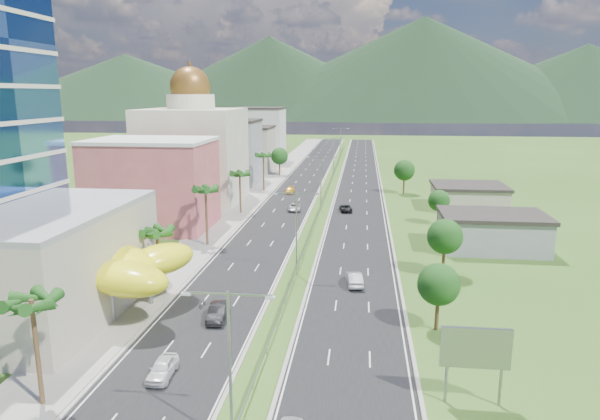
% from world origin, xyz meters
% --- Properties ---
extents(ground, '(500.00, 500.00, 0.00)m').
position_xyz_m(ground, '(0.00, 0.00, 0.00)').
color(ground, '#2D5119').
rests_on(ground, ground).
extents(road_left, '(11.00, 260.00, 0.04)m').
position_xyz_m(road_left, '(-7.50, 90.00, 0.02)').
color(road_left, black).
rests_on(road_left, ground).
extents(road_right, '(11.00, 260.00, 0.04)m').
position_xyz_m(road_right, '(7.50, 90.00, 0.02)').
color(road_right, black).
rests_on(road_right, ground).
extents(sidewalk_left, '(7.00, 260.00, 0.12)m').
position_xyz_m(sidewalk_left, '(-17.00, 90.00, 0.06)').
color(sidewalk_left, gray).
rests_on(sidewalk_left, ground).
extents(median_guardrail, '(0.10, 216.06, 0.76)m').
position_xyz_m(median_guardrail, '(0.00, 71.99, 0.62)').
color(median_guardrail, gray).
rests_on(median_guardrail, ground).
extents(streetlight_median_a, '(6.04, 0.25, 11.00)m').
position_xyz_m(streetlight_median_a, '(0.00, -25.00, 6.75)').
color(streetlight_median_a, gray).
rests_on(streetlight_median_a, ground).
extents(streetlight_median_b, '(6.04, 0.25, 11.00)m').
position_xyz_m(streetlight_median_b, '(0.00, 10.00, 6.75)').
color(streetlight_median_b, gray).
rests_on(streetlight_median_b, ground).
extents(streetlight_median_c, '(6.04, 0.25, 11.00)m').
position_xyz_m(streetlight_median_c, '(0.00, 50.00, 6.75)').
color(streetlight_median_c, gray).
rests_on(streetlight_median_c, ground).
extents(streetlight_median_d, '(6.04, 0.25, 11.00)m').
position_xyz_m(streetlight_median_d, '(0.00, 95.00, 6.75)').
color(streetlight_median_d, gray).
rests_on(streetlight_median_d, ground).
extents(streetlight_median_e, '(6.04, 0.25, 11.00)m').
position_xyz_m(streetlight_median_e, '(0.00, 140.00, 6.75)').
color(streetlight_median_e, gray).
rests_on(streetlight_median_e, ground).
extents(lime_canopy, '(18.00, 15.00, 7.40)m').
position_xyz_m(lime_canopy, '(-20.00, -4.00, 4.99)').
color(lime_canopy, yellow).
rests_on(lime_canopy, ground).
extents(pink_shophouse, '(20.00, 15.00, 15.00)m').
position_xyz_m(pink_shophouse, '(-28.00, 32.00, 7.50)').
color(pink_shophouse, '#B44A57').
rests_on(pink_shophouse, ground).
extents(domed_building, '(20.00, 20.00, 28.70)m').
position_xyz_m(domed_building, '(-28.00, 55.00, 11.35)').
color(domed_building, beige).
rests_on(domed_building, ground).
extents(midrise_grey, '(16.00, 15.00, 16.00)m').
position_xyz_m(midrise_grey, '(-27.00, 80.00, 8.00)').
color(midrise_grey, gray).
rests_on(midrise_grey, ground).
extents(midrise_beige, '(16.00, 15.00, 13.00)m').
position_xyz_m(midrise_beige, '(-27.00, 102.00, 6.50)').
color(midrise_beige, '#B3A693').
rests_on(midrise_beige, ground).
extents(midrise_white, '(16.00, 15.00, 18.00)m').
position_xyz_m(midrise_white, '(-27.00, 125.00, 9.00)').
color(midrise_white, silver).
rests_on(midrise_white, ground).
extents(billboard, '(5.20, 0.35, 6.20)m').
position_xyz_m(billboard, '(17.00, -18.00, 4.42)').
color(billboard, gray).
rests_on(billboard, ground).
extents(shed_near, '(15.00, 10.00, 5.00)m').
position_xyz_m(shed_near, '(28.00, 25.00, 2.50)').
color(shed_near, gray).
rests_on(shed_near, ground).
extents(shed_far, '(14.00, 12.00, 4.40)m').
position_xyz_m(shed_far, '(30.00, 55.00, 2.20)').
color(shed_far, '#B3A693').
rests_on(shed_far, ground).
extents(palm_tree_a, '(3.60, 3.60, 9.10)m').
position_xyz_m(palm_tree_a, '(-15.50, -22.00, 8.02)').
color(palm_tree_a, '#47301C').
rests_on(palm_tree_a, ground).
extents(palm_tree_b, '(3.60, 3.60, 8.10)m').
position_xyz_m(palm_tree_b, '(-15.50, 2.00, 7.06)').
color(palm_tree_b, '#47301C').
rests_on(palm_tree_b, ground).
extents(palm_tree_c, '(3.60, 3.60, 9.60)m').
position_xyz_m(palm_tree_c, '(-15.50, 22.00, 8.50)').
color(palm_tree_c, '#47301C').
rests_on(palm_tree_c, ground).
extents(palm_tree_d, '(3.60, 3.60, 8.60)m').
position_xyz_m(palm_tree_d, '(-15.50, 45.00, 7.54)').
color(palm_tree_d, '#47301C').
rests_on(palm_tree_d, ground).
extents(palm_tree_e, '(3.60, 3.60, 9.40)m').
position_xyz_m(palm_tree_e, '(-15.50, 70.00, 8.31)').
color(palm_tree_e, '#47301C').
rests_on(palm_tree_e, ground).
extents(leafy_tree_lfar, '(4.90, 4.90, 8.05)m').
position_xyz_m(leafy_tree_lfar, '(-15.50, 95.00, 5.58)').
color(leafy_tree_lfar, '#47301C').
rests_on(leafy_tree_lfar, ground).
extents(leafy_tree_ra, '(4.20, 4.20, 6.90)m').
position_xyz_m(leafy_tree_ra, '(16.00, -5.00, 4.78)').
color(leafy_tree_ra, '#47301C').
rests_on(leafy_tree_ra, ground).
extents(leafy_tree_rb, '(4.55, 4.55, 7.47)m').
position_xyz_m(leafy_tree_rb, '(19.00, 12.00, 5.18)').
color(leafy_tree_rb, '#47301C').
rests_on(leafy_tree_rb, ground).
extents(leafy_tree_rc, '(3.85, 3.85, 6.33)m').
position_xyz_m(leafy_tree_rc, '(22.00, 40.00, 4.37)').
color(leafy_tree_rc, '#47301C').
rests_on(leafy_tree_rc, ground).
extents(leafy_tree_rd, '(4.90, 4.90, 8.05)m').
position_xyz_m(leafy_tree_rd, '(18.00, 70.00, 5.58)').
color(leafy_tree_rd, '#47301C').
rests_on(leafy_tree_rd, ground).
extents(mountain_ridge, '(860.00, 140.00, 90.00)m').
position_xyz_m(mountain_ridge, '(60.00, 450.00, 0.00)').
color(mountain_ridge, black).
rests_on(mountain_ridge, ground).
extents(car_white_near_left, '(1.93, 4.48, 1.51)m').
position_xyz_m(car_white_near_left, '(-7.91, -17.00, 0.79)').
color(car_white_near_left, white).
rests_on(car_white_near_left, road_left).
extents(car_dark_left, '(2.10, 5.07, 1.63)m').
position_xyz_m(car_dark_left, '(-6.39, -5.17, 0.86)').
color(car_dark_left, black).
rests_on(car_dark_left, road_left).
extents(car_silver_mid_left, '(2.79, 5.27, 1.41)m').
position_xyz_m(car_silver_mid_left, '(-5.18, 48.32, 0.75)').
color(car_silver_mid_left, '#A2A6AA').
rests_on(car_silver_mid_left, road_left).
extents(car_yellow_far_left, '(2.08, 4.88, 1.40)m').
position_xyz_m(car_yellow_far_left, '(-8.71, 67.43, 0.74)').
color(car_yellow_far_left, gold).
rests_on(car_yellow_far_left, road_left).
extents(car_silver_right, '(2.34, 5.15, 1.64)m').
position_xyz_m(car_silver_right, '(7.59, 6.78, 0.86)').
color(car_silver_right, '#A7A9AE').
rests_on(car_silver_right, road_right).
extents(car_dark_far_right, '(2.95, 5.16, 1.36)m').
position_xyz_m(car_dark_far_right, '(5.07, 49.04, 0.72)').
color(car_dark_far_right, black).
rests_on(car_dark_far_right, road_right).
extents(motorcycle, '(0.64, 1.74, 1.09)m').
position_xyz_m(motorcycle, '(-9.03, -2.00, 0.59)').
color(motorcycle, black).
rests_on(motorcycle, road_left).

